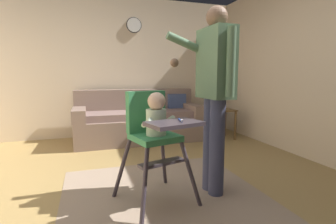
% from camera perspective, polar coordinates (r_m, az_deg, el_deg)
% --- Properties ---
extents(ground, '(6.14, 6.77, 0.10)m').
position_cam_1_polar(ground, '(2.53, -4.64, -18.98)').
color(ground, '#9B7D49').
extents(wall_far, '(5.34, 0.06, 2.51)m').
position_cam_1_polar(wall_far, '(4.84, -11.96, 9.73)').
color(wall_far, beige).
rests_on(wall_far, ground).
extents(wall_right, '(0.06, 5.77, 2.51)m').
position_cam_1_polar(wall_right, '(3.75, 30.99, 9.31)').
color(wall_right, beige).
rests_on(wall_right, ground).
extents(area_rug, '(1.82, 2.50, 0.01)m').
position_cam_1_polar(area_rug, '(2.18, 2.09, -22.14)').
color(area_rug, gray).
rests_on(area_rug, ground).
extents(couch, '(2.12, 0.86, 0.86)m').
position_cam_1_polar(couch, '(4.44, -6.52, -1.96)').
color(couch, '#7C6559').
rests_on(couch, ground).
extents(high_chair, '(0.73, 0.82, 0.97)m').
position_cam_1_polar(high_chair, '(2.17, -2.97, -3.09)').
color(high_chair, '#372F37').
rests_on(high_chair, ground).
extents(adult_standing, '(0.52, 0.49, 1.70)m').
position_cam_1_polar(adult_standing, '(2.36, 10.35, 4.74)').
color(adult_standing, '#3B4060').
rests_on(adult_standing, ground).
extents(side_table, '(0.40, 0.40, 0.52)m').
position_cam_1_polar(side_table, '(4.58, 11.92, -1.15)').
color(side_table, brown).
rests_on(side_table, ground).
extents(sippy_cup, '(0.07, 0.07, 0.10)m').
position_cam_1_polar(sippy_cup, '(4.56, 12.00, 1.21)').
color(sippy_cup, green).
rests_on(sippy_cup, side_table).
extents(wall_clock, '(0.28, 0.04, 0.28)m').
position_cam_1_polar(wall_clock, '(4.94, -7.63, 18.71)').
color(wall_clock, white).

